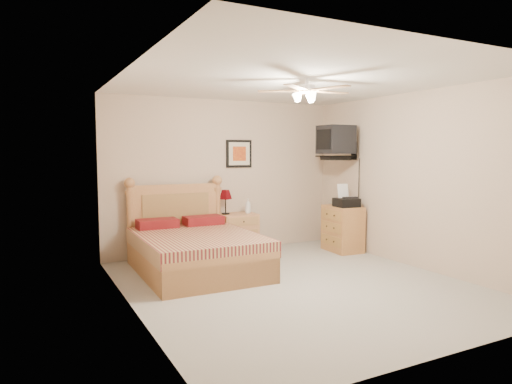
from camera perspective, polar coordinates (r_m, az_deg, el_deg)
floor at (r=5.82m, az=5.02°, el=-11.45°), size 4.50×4.50×0.00m
ceiling at (r=5.64m, az=5.22°, el=13.69°), size 4.00×4.50×0.04m
wall_back at (r=7.58m, az=-4.05°, el=2.00°), size 4.00×0.04×2.50m
wall_front at (r=3.89m, az=23.19°, el=-1.24°), size 4.00×0.04×2.50m
wall_left at (r=4.83m, az=-15.35°, el=0.12°), size 0.04×4.50×2.50m
wall_right at (r=6.87m, az=19.33°, el=1.42°), size 0.04×4.50×2.50m
bed at (r=6.28m, az=-7.43°, el=-4.28°), size 1.53×1.99×1.28m
nightstand at (r=7.52m, az=-2.31°, el=-5.15°), size 0.59×0.44×0.64m
table_lamp at (r=7.41m, az=-3.82°, el=-1.26°), size 0.26×0.26×0.40m
lotion_bottle at (r=7.51m, az=-1.03°, el=-1.75°), size 0.10×0.10×0.25m
framed_picture at (r=7.67m, az=-2.15°, el=4.80°), size 0.46×0.04×0.46m
dresser at (r=7.74m, az=10.77°, el=-4.51°), size 0.49×0.67×0.76m
fax_machine at (r=7.55m, az=11.25°, el=-0.44°), size 0.39×0.41×0.37m
magazine_lower at (r=7.87m, az=9.68°, el=-1.46°), size 0.22×0.29×0.03m
magazine_upper at (r=7.90m, az=9.78°, el=-1.26°), size 0.28×0.33×0.02m
wall_tv at (r=7.69m, az=10.84°, el=6.14°), size 0.56×0.46×0.58m
ceiling_fan at (r=5.46m, az=6.37°, el=12.49°), size 1.14×1.14×0.28m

